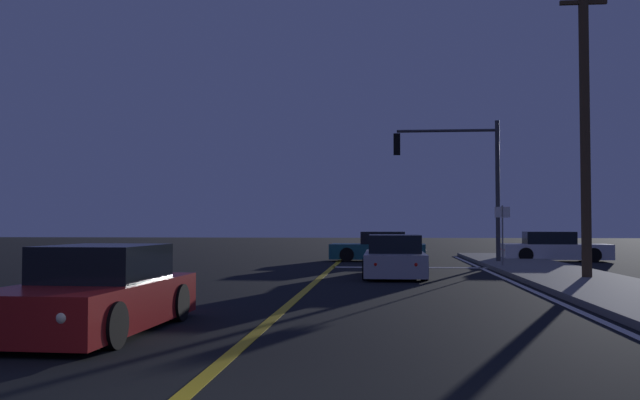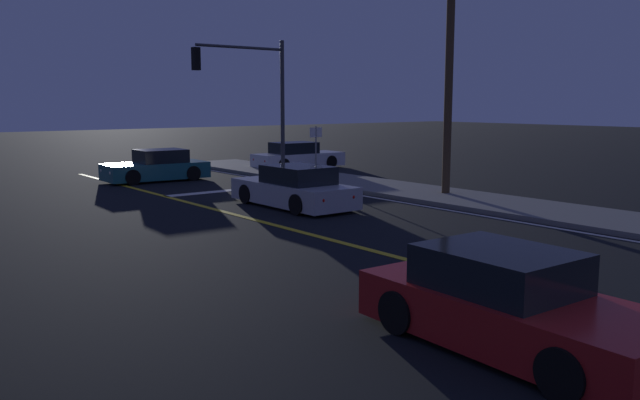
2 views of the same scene
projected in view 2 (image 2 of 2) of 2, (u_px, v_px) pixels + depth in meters
name	position (u px, v px, depth m)	size (l,w,h in m)	color
sidewalk_right	(525.00, 208.00, 20.19)	(3.20, 40.36, 0.15)	slate
lane_line_center	(339.00, 242.00, 15.62)	(0.20, 38.12, 0.01)	gold
lane_line_edge_right	(487.00, 217.00, 19.08)	(0.16, 38.12, 0.01)	silver
stop_bar	(237.00, 190.00, 24.99)	(5.92, 0.50, 0.01)	silver
car_mid_block_white	(297.00, 157.00, 33.13)	(4.76, 2.02, 1.34)	silver
car_parked_curb_red	(510.00, 306.00, 8.83)	(2.05, 4.42, 1.34)	maroon
car_distant_tail_teal	(157.00, 167.00, 27.83)	(4.38, 2.13, 1.34)	#195960
car_lead_oncoming_silver	(294.00, 189.00, 20.87)	(1.97, 4.72, 1.34)	#B2B5BA
traffic_signal_near_right	(252.00, 86.00, 27.53)	(4.40, 0.28, 6.00)	#38383D
utility_pole_right	(450.00, 54.00, 22.35)	(1.59, 0.29, 9.58)	#4C3823
street_sign_corner	(316.00, 145.00, 26.47)	(0.56, 0.10, 2.38)	slate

